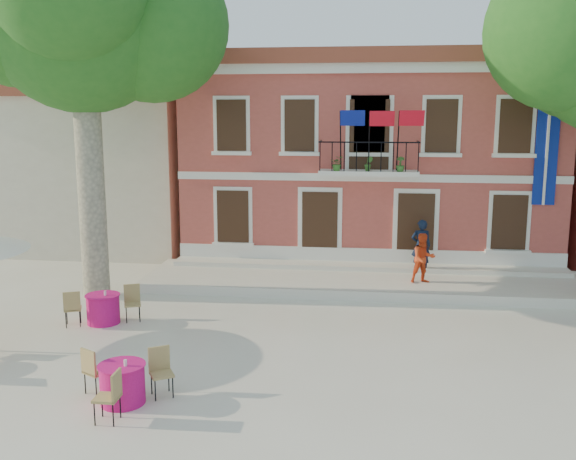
# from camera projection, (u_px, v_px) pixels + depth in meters

# --- Properties ---
(ground) EXTENTS (90.00, 90.00, 0.00)m
(ground) POSITION_uv_depth(u_px,v_px,m) (285.00, 330.00, 16.26)
(ground) COLOR beige
(ground) RESTS_ON ground
(main_building) EXTENTS (13.50, 9.59, 7.50)m
(main_building) POSITION_uv_depth(u_px,v_px,m) (369.00, 155.00, 25.07)
(main_building) COLOR #BA4C43
(main_building) RESTS_ON ground
(neighbor_west) EXTENTS (9.40, 9.40, 6.40)m
(neighbor_west) POSITION_uv_depth(u_px,v_px,m) (100.00, 164.00, 27.60)
(neighbor_west) COLOR beige
(neighbor_west) RESTS_ON ground
(terrace) EXTENTS (14.00, 3.40, 0.30)m
(terrace) POSITION_uv_depth(u_px,v_px,m) (366.00, 282.00, 20.28)
(terrace) COLOR silver
(terrace) RESTS_ON ground
(plane_tree_west) EXTENTS (5.59, 5.59, 10.98)m
(plane_tree_west) POSITION_uv_depth(u_px,v_px,m) (82.00, 16.00, 17.78)
(plane_tree_west) COLOR #A59E84
(plane_tree_west) RESTS_ON ground
(pedestrian_navy) EXTENTS (0.65, 0.45, 1.74)m
(pedestrian_navy) POSITION_uv_depth(u_px,v_px,m) (421.00, 246.00, 20.77)
(pedestrian_navy) COLOR black
(pedestrian_navy) RESTS_ON terrace
(pedestrian_orange) EXTENTS (0.88, 0.77, 1.53)m
(pedestrian_orange) POSITION_uv_depth(u_px,v_px,m) (423.00, 258.00, 19.47)
(pedestrian_orange) COLOR #E3431A
(pedestrian_orange) RESTS_ON terrace
(cafe_table_0) EXTENTS (1.94, 1.12, 0.95)m
(cafe_table_0) POSITION_uv_depth(u_px,v_px,m) (103.00, 308.00, 16.71)
(cafe_table_0) COLOR #D21373
(cafe_table_0) RESTS_ON ground
(cafe_table_1) EXTENTS (1.87, 1.64, 0.95)m
(cafe_table_1) POSITION_uv_depth(u_px,v_px,m) (122.00, 382.00, 12.10)
(cafe_table_1) COLOR #D21373
(cafe_table_1) RESTS_ON ground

